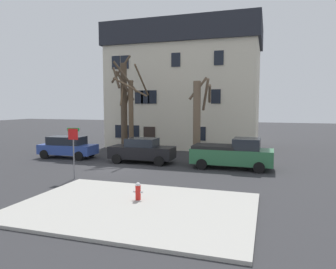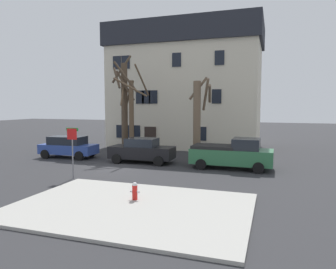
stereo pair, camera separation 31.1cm
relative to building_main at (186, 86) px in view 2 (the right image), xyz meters
The scene contains 11 objects.
ground_plane 13.72m from the building_main, 96.50° to the right, with size 120.00×120.00×0.00m, color #2D2D30.
sidewalk_slab 20.53m from the building_main, 81.08° to the right, with size 9.27×6.45×0.12m, color #A8A59E.
building_main is the anchor object (origin of this frame).
tree_bare_near 8.17m from the building_main, 113.51° to the right, with size 2.55×2.55×8.19m.
tree_bare_mid 8.49m from the building_main, 106.86° to the right, with size 2.53×2.59×7.13m.
tree_bare_far 8.71m from the building_main, 68.67° to the right, with size 1.96×1.94×6.18m.
car_blue_wagon 13.03m from the building_main, 124.15° to the right, with size 4.41×2.18×1.66m.
car_black_sedan 11.33m from the building_main, 92.57° to the right, with size 4.57×2.11×1.74m.
pickup_truck_green 12.81m from the building_main, 60.23° to the right, with size 5.16×2.28×1.97m.
fire_hydrant 19.67m from the building_main, 81.22° to the right, with size 0.42×0.22×0.73m.
street_sign_pole 16.49m from the building_main, 97.64° to the right, with size 0.76×0.07×2.82m.
Camera 2 is at (9.65, -18.12, 4.04)m, focal length 33.61 mm.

